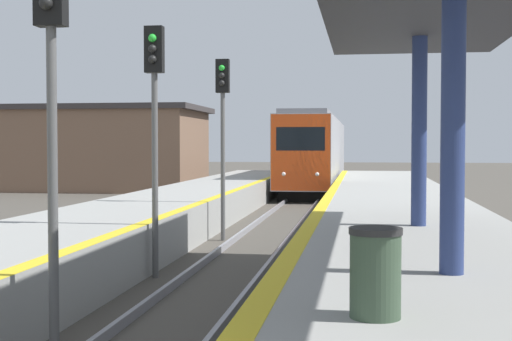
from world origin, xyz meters
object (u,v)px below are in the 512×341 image
(train, at_px, (316,152))
(signal_mid, at_px, (154,104))
(trash_bin, at_px, (375,272))
(signal_far, at_px, (223,115))
(signal_near, at_px, (51,77))

(train, distance_m, signal_mid, 28.14)
(train, relative_size, signal_mid, 4.42)
(signal_mid, relative_size, trash_bin, 5.97)
(train, xyz_separation_m, signal_mid, (-1.35, -28.08, 1.27))
(signal_mid, distance_m, trash_bin, 8.28)
(signal_mid, xyz_separation_m, signal_far, (0.27, 5.47, 0.00))
(signal_far, bearing_deg, signal_mid, -92.83)
(signal_near, bearing_deg, trash_bin, -21.07)
(signal_far, bearing_deg, trash_bin, -72.70)
(train, relative_size, trash_bin, 26.41)
(signal_mid, bearing_deg, trash_bin, -59.16)
(trash_bin, bearing_deg, signal_mid, 120.84)
(signal_far, distance_m, trash_bin, 13.12)
(train, relative_size, signal_far, 4.42)
(signal_mid, bearing_deg, train, 87.24)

